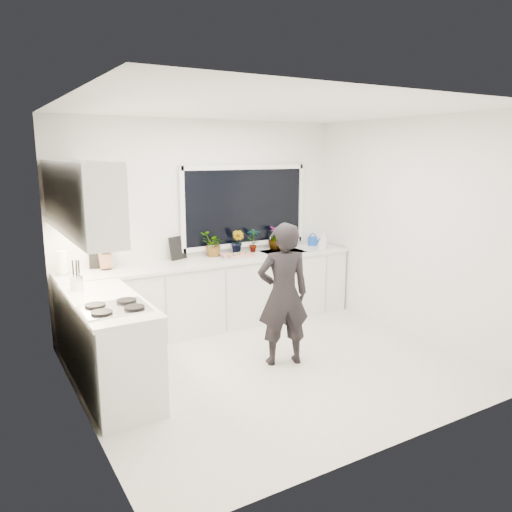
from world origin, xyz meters
TOP-DOWN VIEW (x-y plane):
  - floor at (0.00, 0.00)m, footprint 4.00×3.50m
  - wall_back at (0.00, 1.76)m, footprint 4.00×0.02m
  - wall_left at (-2.01, 0.00)m, footprint 0.02×3.50m
  - wall_right at (2.01, 0.00)m, footprint 0.02×3.50m
  - ceiling at (0.00, 0.00)m, footprint 4.00×3.50m
  - window at (0.60, 1.73)m, footprint 1.80×0.02m
  - base_cabinets_back at (0.00, 1.45)m, footprint 3.92×0.58m
  - base_cabinets_left at (-1.67, 0.35)m, footprint 0.58×1.60m
  - countertop_back at (0.00, 1.44)m, footprint 3.94×0.62m
  - countertop_left at (-1.67, 0.35)m, footprint 0.62×1.60m
  - upper_cabinets at (-1.79, 0.70)m, footprint 0.34×2.10m
  - sink at (1.05, 1.45)m, footprint 0.58×0.42m
  - faucet at (1.05, 1.65)m, footprint 0.03×0.03m
  - stovetop at (-1.69, -0.00)m, footprint 0.56×0.48m
  - person at (0.12, 0.03)m, footprint 0.65×0.52m
  - pizza_tray at (0.30, 1.42)m, footprint 0.48×0.40m
  - pizza at (0.30, 1.42)m, footprint 0.43×0.36m
  - watering_can at (1.69, 1.61)m, footprint 0.16×0.16m
  - paper_towel_roll at (-1.85, 1.55)m, footprint 0.12×0.12m
  - knife_block at (-1.36, 1.59)m, footprint 0.14×0.11m
  - utensil_crock at (-1.85, 0.80)m, footprint 0.17×0.17m
  - picture_frame_large at (-1.42, 1.69)m, footprint 0.22×0.08m
  - picture_frame_small at (-0.42, 1.69)m, footprint 0.24×0.10m
  - herb_plants at (0.40, 1.61)m, footprint 1.29×0.35m
  - soap_bottles at (1.64, 1.30)m, footprint 0.16×0.15m

SIDE VIEW (x-z plane):
  - floor at x=0.00m, z-range -0.02..0.00m
  - base_cabinets_back at x=0.00m, z-range 0.00..0.88m
  - base_cabinets_left at x=-1.67m, z-range 0.00..0.88m
  - person at x=0.12m, z-range 0.00..1.56m
  - sink at x=1.05m, z-range 0.80..0.94m
  - countertop_back at x=0.00m, z-range 0.88..0.92m
  - countertop_left at x=-1.67m, z-range 0.88..0.92m
  - stovetop at x=-1.69m, z-range 0.92..0.95m
  - pizza_tray at x=0.30m, z-range 0.92..0.95m
  - pizza at x=0.30m, z-range 0.95..0.96m
  - watering_can at x=1.69m, z-range 0.92..1.05m
  - utensil_crock at x=-1.85m, z-range 0.92..1.08m
  - faucet at x=1.05m, z-range 0.92..1.14m
  - knife_block at x=-1.36m, z-range 0.92..1.14m
  - soap_bottles at x=1.64m, z-range 0.91..1.19m
  - paper_towel_roll at x=-1.85m, z-range 0.92..1.18m
  - picture_frame_large at x=-1.42m, z-range 0.92..1.20m
  - picture_frame_small at x=-0.42m, z-range 0.92..1.22m
  - herb_plants at x=0.40m, z-range 0.92..1.26m
  - wall_back at x=0.00m, z-range 0.00..2.70m
  - wall_left at x=-2.01m, z-range 0.00..2.70m
  - wall_right at x=2.01m, z-range 0.00..2.70m
  - window at x=0.60m, z-range 1.05..2.05m
  - upper_cabinets at x=-1.79m, z-range 1.50..2.20m
  - ceiling at x=0.00m, z-range 2.70..2.72m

